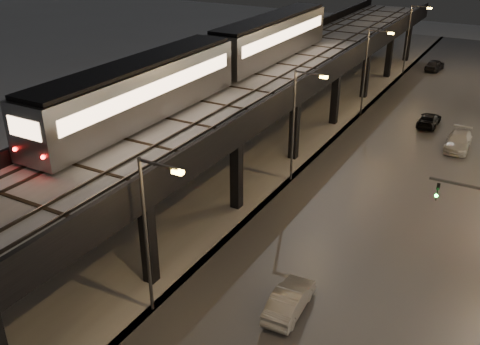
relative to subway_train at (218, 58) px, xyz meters
The scene contains 15 objects.
road_surface 18.27m from the subway_train, ahead, with size 17.00×120.00×0.06m, color #46474D.
under_viaduct_pavement 9.17m from the subway_train, 42.03° to the left, with size 11.00×120.00×0.06m, color #9FA1A8.
elevated_viaduct 3.96m from the subway_train, 19.84° to the right, with size 9.00×100.00×6.30m.
viaduct_trackbed 3.39m from the subway_train, 17.29° to the right, with size 8.40×100.00×0.32m.
viaduct_parapet_streetside 7.10m from the subway_train, ahead, with size 0.30×100.00×1.10m, color black.
viaduct_parapet_far 2.63m from the subway_train, 158.03° to the right, with size 0.30×100.00×1.10m, color black.
streetlight_left_1 21.59m from the subway_train, 67.76° to the right, with size 2.57×0.28×9.00m.
streetlight_left_2 8.90m from the subway_train, 12.21° to the right, with size 2.57×0.28×9.00m.
streetlight_left_3 18.45m from the subway_train, 63.59° to the left, with size 2.57×0.28×9.00m.
streetlight_left_4 35.35m from the subway_train, 76.74° to the left, with size 2.57×0.28×9.00m.
subway_train is the anchor object (origin of this frame).
car_near_white 23.05m from the subway_train, 48.72° to the right, with size 1.52×4.36×1.44m, color gray.
car_mid_dark 23.30m from the subway_train, 47.27° to the left, with size 1.82×4.48×1.30m, color black.
car_far_white 40.85m from the subway_train, 74.06° to the left, with size 1.76×4.38×1.49m, color black.
car_onc_white 23.08m from the subway_train, 31.96° to the left, with size 2.02×4.97×1.44m, color silver.
Camera 1 is at (14.58, -4.56, 19.24)m, focal length 40.00 mm.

